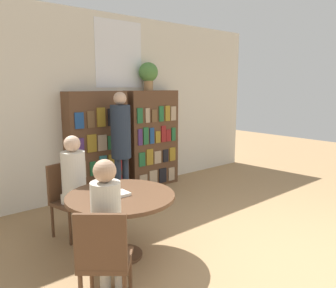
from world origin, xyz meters
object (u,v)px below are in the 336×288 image
object	(u,v)px
flower_vase	(148,74)
chair_near_camera	(104,256)
seated_reader_left	(76,181)
librarian_standing	(121,137)
seated_reader_right	(108,222)
bookshelf_left	(97,146)
reading_table	(121,205)
bookshelf_right	(152,139)
chair_left_side	(68,196)

from	to	relation	value
flower_vase	chair_near_camera	size ratio (longest dim) A/B	0.55
seated_reader_left	librarian_standing	size ratio (longest dim) A/B	0.72
seated_reader_left	seated_reader_right	bearing A→B (deg)	63.12
bookshelf_left	seated_reader_left	world-z (taller)	bookshelf_left
bookshelf_left	flower_vase	distance (m)	1.57
reading_table	seated_reader_right	bearing A→B (deg)	-130.60
chair_near_camera	bookshelf_right	bearing A→B (deg)	86.97
reading_table	chair_near_camera	size ratio (longest dim) A/B	1.28
seated_reader_left	librarian_standing	bearing A→B (deg)	-161.18
bookshelf_right	chair_near_camera	distance (m)	3.56
bookshelf_left	seated_reader_right	world-z (taller)	bookshelf_left
seated_reader_right	chair_near_camera	bearing A→B (deg)	-90.00
chair_near_camera	seated_reader_right	distance (m)	0.28
bookshelf_left	librarian_standing	xyz separation A→B (m)	(0.14, -0.50, 0.20)
bookshelf_left	librarian_standing	world-z (taller)	bookshelf_left
bookshelf_right	reading_table	bearing A→B (deg)	-134.68
flower_vase	librarian_standing	bearing A→B (deg)	-151.01
reading_table	seated_reader_left	xyz separation A→B (m)	(-0.17, 0.71, 0.15)
seated_reader_right	chair_left_side	bearing A→B (deg)	120.25
seated_reader_right	librarian_standing	xyz separation A→B (m)	(1.34, 1.92, 0.36)
chair_near_camera	seated_reader_right	xyz separation A→B (m)	(0.12, 0.14, 0.21)
reading_table	flower_vase	bearing A→B (deg)	46.44
flower_vase	librarian_standing	xyz separation A→B (m)	(-0.91, -0.51, -0.97)
chair_near_camera	seated_reader_right	world-z (taller)	seated_reader_right
seated_reader_left	librarian_standing	xyz separation A→B (m)	(1.04, 0.66, 0.34)
reading_table	seated_reader_right	world-z (taller)	seated_reader_right
seated_reader_left	seated_reader_right	world-z (taller)	seated_reader_left
bookshelf_left	chair_left_side	bearing A→B (deg)	-133.74
bookshelf_right	seated_reader_right	size ratio (longest dim) A/B	1.39
bookshelf_right	reading_table	xyz separation A→B (m)	(-1.85, -1.87, -0.29)
flower_vase	seated_reader_left	xyz separation A→B (m)	(-1.95, -1.16, -1.32)
flower_vase	seated_reader_right	distance (m)	3.57
bookshelf_left	seated_reader_right	bearing A→B (deg)	-116.44
bookshelf_left	chair_left_side	size ratio (longest dim) A/B	1.95
bookshelf_right	chair_near_camera	size ratio (longest dim) A/B	1.95
chair_left_side	bookshelf_right	bearing A→B (deg)	-167.86
reading_table	chair_near_camera	xyz separation A→B (m)	(-0.59, -0.69, -0.08)
flower_vase	seated_reader_left	bearing A→B (deg)	-149.26
reading_table	chair_near_camera	bearing A→B (deg)	-130.60
librarian_standing	chair_left_side	bearing A→B (deg)	-155.90
chair_near_camera	librarian_standing	bearing A→B (deg)	95.23
bookshelf_right	librarian_standing	xyz separation A→B (m)	(-0.98, -0.50, 0.20)
bookshelf_right	bookshelf_left	bearing A→B (deg)	-180.00
flower_vase	chair_left_side	xyz separation A→B (m)	(-1.99, -0.99, -1.54)
bookshelf_right	reading_table	size ratio (longest dim) A/B	1.52
reading_table	librarian_standing	world-z (taller)	librarian_standing
seated_reader_right	seated_reader_left	bearing A→B (deg)	117.12
bookshelf_right	seated_reader_right	distance (m)	3.36
bookshelf_right	chair_near_camera	bearing A→B (deg)	-133.63
reading_table	chair_near_camera	distance (m)	0.91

